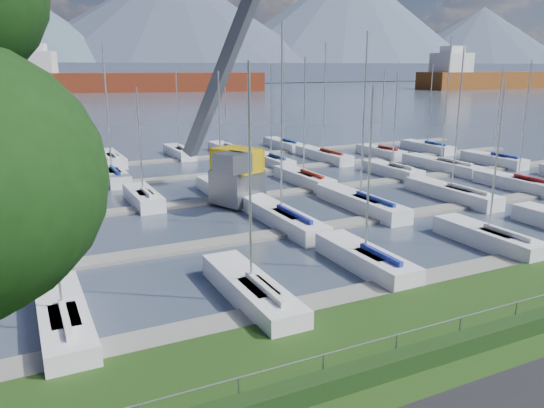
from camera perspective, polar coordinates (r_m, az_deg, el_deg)
path at (r=18.99m, az=21.61°, el=-19.37°), size 160.00×2.00×0.04m
water at (r=273.62m, az=-23.98°, el=11.17°), size 800.00×540.00×0.20m
hedge at (r=20.33m, az=16.16°, el=-15.35°), size 80.00×0.70×0.70m
fence at (r=20.18m, az=15.56°, el=-12.79°), size 80.00×0.04×0.04m
foothill at (r=343.39m, az=-24.68°, el=12.64°), size 900.00×80.00×12.00m
mountains at (r=419.80m, az=-24.64°, el=18.36°), size 1190.00×360.00×115.00m
docks at (r=42.36m, az=-8.36°, el=0.09°), size 90.00×41.60×0.25m
crane at (r=41.97m, az=-3.90°, el=7.79°), size 7.78×12.90×22.35m
cargo_ship_mid at (r=236.46m, az=-15.67°, el=12.46°), size 109.67×43.69×21.50m
cargo_ship_east at (r=281.70m, az=22.41°, el=12.23°), size 84.18×20.53×21.50m
sailboat_fleet at (r=43.70m, az=-11.57°, el=8.00°), size 74.21×50.01×13.68m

